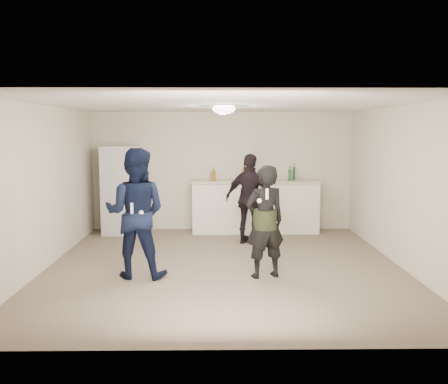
{
  "coord_description": "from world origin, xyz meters",
  "views": [
    {
      "loc": [
        -0.11,
        -7.61,
        2.11
      ],
      "look_at": [
        0.0,
        0.2,
        1.15
      ],
      "focal_mm": 40.0,
      "sensor_mm": 36.0,
      "label": 1
    }
  ],
  "objects_px": {
    "shaker": "(212,176)",
    "man": "(136,213)",
    "fridge": "(121,190)",
    "counter": "(255,207)",
    "woman": "(265,222)",
    "spectator": "(251,199)"
  },
  "relations": [
    {
      "from": "counter",
      "to": "shaker",
      "type": "bearing_deg",
      "value": 170.59
    },
    {
      "from": "counter",
      "to": "woman",
      "type": "height_order",
      "value": "woman"
    },
    {
      "from": "spectator",
      "to": "shaker",
      "type": "bearing_deg",
      "value": -34.4
    },
    {
      "from": "shaker",
      "to": "woman",
      "type": "distance_m",
      "value": 3.51
    },
    {
      "from": "fridge",
      "to": "shaker",
      "type": "xyz_separation_m",
      "value": [
        1.87,
        0.22,
        0.28
      ]
    },
    {
      "from": "counter",
      "to": "man",
      "type": "xyz_separation_m",
      "value": [
        -1.97,
        -3.19,
        0.41
      ]
    },
    {
      "from": "counter",
      "to": "woman",
      "type": "distance_m",
      "value": 3.26
    },
    {
      "from": "man",
      "to": "shaker",
      "type": "bearing_deg",
      "value": -101.87
    },
    {
      "from": "counter",
      "to": "woman",
      "type": "xyz_separation_m",
      "value": [
        -0.11,
        -3.25,
        0.29
      ]
    },
    {
      "from": "counter",
      "to": "man",
      "type": "distance_m",
      "value": 3.77
    },
    {
      "from": "fridge",
      "to": "man",
      "type": "relative_size",
      "value": 0.96
    },
    {
      "from": "shaker",
      "to": "spectator",
      "type": "relative_size",
      "value": 0.1
    },
    {
      "from": "shaker",
      "to": "woman",
      "type": "height_order",
      "value": "woman"
    },
    {
      "from": "counter",
      "to": "man",
      "type": "bearing_deg",
      "value": -121.69
    },
    {
      "from": "spectator",
      "to": "man",
      "type": "bearing_deg",
      "value": 74.37
    },
    {
      "from": "man",
      "to": "fridge",
      "type": "bearing_deg",
      "value": -69.68
    },
    {
      "from": "counter",
      "to": "fridge",
      "type": "distance_m",
      "value": 2.8
    },
    {
      "from": "shaker",
      "to": "man",
      "type": "height_order",
      "value": "man"
    },
    {
      "from": "fridge",
      "to": "counter",
      "type": "bearing_deg",
      "value": 1.44
    },
    {
      "from": "shaker",
      "to": "man",
      "type": "relative_size",
      "value": 0.09
    },
    {
      "from": "shaker",
      "to": "counter",
      "type": "bearing_deg",
      "value": -9.41
    },
    {
      "from": "spectator",
      "to": "woman",
      "type": "bearing_deg",
      "value": 116.43
    }
  ]
}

